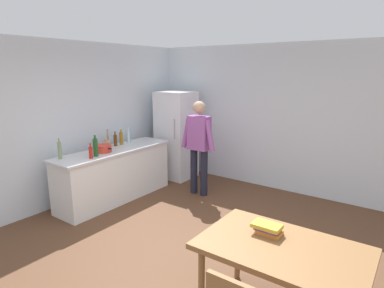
{
  "coord_description": "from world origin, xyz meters",
  "views": [
    {
      "loc": [
        2.24,
        -2.8,
        2.22
      ],
      "look_at": [
        -0.52,
        1.03,
        1.15
      ],
      "focal_mm": 30.44,
      "sensor_mm": 36.0,
      "label": 1
    }
  ],
  "objects_px": {
    "refrigerator": "(176,135)",
    "bottle_wine_green": "(95,147)",
    "bottle_beer_brown": "(115,140)",
    "bottle_vinegar_tall": "(60,150)",
    "person": "(199,142)",
    "bottle_sauce_red": "(91,152)",
    "bottle_water_clear": "(128,136)",
    "dining_table": "(282,254)",
    "utensil_jar": "(107,143)",
    "bottle_oil_amber": "(121,138)",
    "book_stack": "(268,229)",
    "cooking_pot": "(103,148)"
  },
  "relations": [
    {
      "from": "refrigerator",
      "to": "cooking_pot",
      "type": "bearing_deg",
      "value": -93.09
    },
    {
      "from": "bottle_beer_brown",
      "to": "refrigerator",
      "type": "bearing_deg",
      "value": 79.06
    },
    {
      "from": "person",
      "to": "bottle_sauce_red",
      "type": "bearing_deg",
      "value": -118.08
    },
    {
      "from": "dining_table",
      "to": "book_stack",
      "type": "relative_size",
      "value": 5.35
    },
    {
      "from": "person",
      "to": "bottle_wine_green",
      "type": "bearing_deg",
      "value": -121.11
    },
    {
      "from": "person",
      "to": "bottle_beer_brown",
      "type": "xyz_separation_m",
      "value": [
        -1.22,
        -0.85,
        0.03
      ]
    },
    {
      "from": "bottle_beer_brown",
      "to": "bottle_water_clear",
      "type": "height_order",
      "value": "bottle_water_clear"
    },
    {
      "from": "refrigerator",
      "to": "cooking_pot",
      "type": "relative_size",
      "value": 4.5
    },
    {
      "from": "dining_table",
      "to": "bottle_wine_green",
      "type": "bearing_deg",
      "value": 169.14
    },
    {
      "from": "dining_table",
      "to": "bottle_oil_amber",
      "type": "relative_size",
      "value": 5.0
    },
    {
      "from": "refrigerator",
      "to": "person",
      "type": "relative_size",
      "value": 1.06
    },
    {
      "from": "bottle_beer_brown",
      "to": "bottle_vinegar_tall",
      "type": "height_order",
      "value": "bottle_vinegar_tall"
    },
    {
      "from": "refrigerator",
      "to": "bottle_beer_brown",
      "type": "bearing_deg",
      "value": -100.94
    },
    {
      "from": "cooking_pot",
      "to": "bottle_beer_brown",
      "type": "bearing_deg",
      "value": 112.27
    },
    {
      "from": "bottle_water_clear",
      "to": "bottle_oil_amber",
      "type": "distance_m",
      "value": 0.19
    },
    {
      "from": "dining_table",
      "to": "bottle_wine_green",
      "type": "relative_size",
      "value": 4.12
    },
    {
      "from": "refrigerator",
      "to": "person",
      "type": "height_order",
      "value": "refrigerator"
    },
    {
      "from": "bottle_water_clear",
      "to": "book_stack",
      "type": "distance_m",
      "value": 3.71
    },
    {
      "from": "bottle_beer_brown",
      "to": "bottle_sauce_red",
      "type": "xyz_separation_m",
      "value": [
        0.34,
        -0.79,
        -0.01
      ]
    },
    {
      "from": "utensil_jar",
      "to": "book_stack",
      "type": "relative_size",
      "value": 1.22
    },
    {
      "from": "refrigerator",
      "to": "bottle_wine_green",
      "type": "distance_m",
      "value": 2.08
    },
    {
      "from": "cooking_pot",
      "to": "bottle_oil_amber",
      "type": "relative_size",
      "value": 1.43
    },
    {
      "from": "bottle_wine_green",
      "to": "book_stack",
      "type": "relative_size",
      "value": 1.3
    },
    {
      "from": "cooking_pot",
      "to": "book_stack",
      "type": "distance_m",
      "value": 3.3
    },
    {
      "from": "refrigerator",
      "to": "bottle_oil_amber",
      "type": "relative_size",
      "value": 6.43
    },
    {
      "from": "utensil_jar",
      "to": "bottle_vinegar_tall",
      "type": "distance_m",
      "value": 0.94
    },
    {
      "from": "bottle_oil_amber",
      "to": "bottle_vinegar_tall",
      "type": "bearing_deg",
      "value": -90.44
    },
    {
      "from": "bottle_water_clear",
      "to": "bottle_wine_green",
      "type": "bearing_deg",
      "value": -72.39
    },
    {
      "from": "bottle_water_clear",
      "to": "bottle_sauce_red",
      "type": "bearing_deg",
      "value": -72.31
    },
    {
      "from": "cooking_pot",
      "to": "bottle_water_clear",
      "type": "bearing_deg",
      "value": 103.85
    },
    {
      "from": "person",
      "to": "bottle_sauce_red",
      "type": "height_order",
      "value": "person"
    },
    {
      "from": "refrigerator",
      "to": "bottle_water_clear",
      "type": "xyz_separation_m",
      "value": [
        -0.28,
        -1.08,
        0.13
      ]
    },
    {
      "from": "bottle_beer_brown",
      "to": "dining_table",
      "type": "bearing_deg",
      "value": -19.95
    },
    {
      "from": "person",
      "to": "bottle_water_clear",
      "type": "xyz_separation_m",
      "value": [
        -1.23,
        -0.53,
        0.05
      ]
    },
    {
      "from": "person",
      "to": "bottle_oil_amber",
      "type": "height_order",
      "value": "person"
    },
    {
      "from": "bottle_water_clear",
      "to": "bottle_oil_amber",
      "type": "height_order",
      "value": "bottle_water_clear"
    },
    {
      "from": "bottle_water_clear",
      "to": "bottle_oil_amber",
      "type": "xyz_separation_m",
      "value": [
        0.01,
        -0.19,
        -0.01
      ]
    },
    {
      "from": "bottle_water_clear",
      "to": "bottle_vinegar_tall",
      "type": "bearing_deg",
      "value": -89.91
    },
    {
      "from": "bottle_wine_green",
      "to": "book_stack",
      "type": "bearing_deg",
      "value": -9.26
    },
    {
      "from": "dining_table",
      "to": "bottle_wine_green",
      "type": "xyz_separation_m",
      "value": [
        -3.27,
        0.63,
        0.37
      ]
    },
    {
      "from": "utensil_jar",
      "to": "refrigerator",
      "type": "bearing_deg",
      "value": 78.83
    },
    {
      "from": "bottle_vinegar_tall",
      "to": "bottle_oil_amber",
      "type": "distance_m",
      "value": 1.22
    },
    {
      "from": "dining_table",
      "to": "person",
      "type": "bearing_deg",
      "value": 137.59
    },
    {
      "from": "utensil_jar",
      "to": "book_stack",
      "type": "xyz_separation_m",
      "value": [
        3.42,
        -1.02,
        -0.18
      ]
    },
    {
      "from": "refrigerator",
      "to": "book_stack",
      "type": "bearing_deg",
      "value": -39.62
    },
    {
      "from": "person",
      "to": "bottle_sauce_red",
      "type": "relative_size",
      "value": 7.08
    },
    {
      "from": "bottle_water_clear",
      "to": "bottle_oil_amber",
      "type": "relative_size",
      "value": 1.07
    },
    {
      "from": "bottle_wine_green",
      "to": "book_stack",
      "type": "xyz_separation_m",
      "value": [
        3.08,
        -0.5,
        -0.24
      ]
    },
    {
      "from": "bottle_oil_amber",
      "to": "bottle_beer_brown",
      "type": "bearing_deg",
      "value": -90.13
    },
    {
      "from": "bottle_beer_brown",
      "to": "bottle_vinegar_tall",
      "type": "relative_size",
      "value": 0.81
    }
  ]
}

